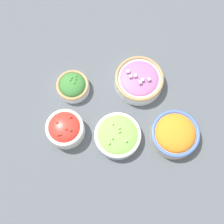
# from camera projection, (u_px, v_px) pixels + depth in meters

# --- Properties ---
(ground_plane) EXTENTS (3.00, 3.00, 0.00)m
(ground_plane) POSITION_uv_depth(u_px,v_px,m) (112.00, 115.00, 1.04)
(ground_plane) COLOR #4C5156
(bowl_lettuce) EXTENTS (0.15, 0.15, 0.06)m
(bowl_lettuce) POSITION_uv_depth(u_px,v_px,m) (117.00, 136.00, 0.99)
(bowl_lettuce) COLOR #B2C1CC
(bowl_lettuce) RESTS_ON ground_plane
(bowl_red_onion) EXTENTS (0.16, 0.16, 0.07)m
(bowl_red_onion) POSITION_uv_depth(u_px,v_px,m) (139.00, 80.00, 1.04)
(bowl_red_onion) COLOR white
(bowl_red_onion) RESTS_ON ground_plane
(bowl_cherry_tomatoes) EXTENTS (0.12, 0.12, 0.08)m
(bowl_cherry_tomatoes) POSITION_uv_depth(u_px,v_px,m) (65.00, 129.00, 0.99)
(bowl_cherry_tomatoes) COLOR silver
(bowl_cherry_tomatoes) RESTS_ON ground_plane
(bowl_carrots) EXTENTS (0.16, 0.16, 0.07)m
(bowl_carrots) POSITION_uv_depth(u_px,v_px,m) (175.00, 134.00, 0.99)
(bowl_carrots) COLOR beige
(bowl_carrots) RESTS_ON ground_plane
(bowl_broccoli) EXTENTS (0.11, 0.11, 0.06)m
(bowl_broccoli) POSITION_uv_depth(u_px,v_px,m) (73.00, 86.00, 1.04)
(bowl_broccoli) COLOR white
(bowl_broccoli) RESTS_ON ground_plane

